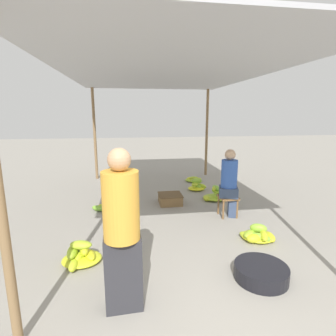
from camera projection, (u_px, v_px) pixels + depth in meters
canopy_post_back_left at (95, 135)px, 7.71m from camera, size 0.08×0.08×2.67m
canopy_post_back_right at (207, 133)px, 8.21m from camera, size 0.08×0.08×2.67m
canopy_tarp at (166, 72)px, 4.82m from camera, size 3.81×6.31×0.04m
vendor_foreground at (122, 230)px, 2.50m from camera, size 0.37×0.37×1.64m
stool at (228, 200)px, 5.00m from camera, size 0.34×0.34×0.40m
vendor_seated at (230, 182)px, 4.93m from camera, size 0.43×0.43×1.30m
basin_black at (261, 272)px, 3.12m from camera, size 0.63×0.63×0.17m
banana_pile_left_0 at (81, 255)px, 3.47m from camera, size 0.52×0.66×0.32m
banana_pile_left_1 at (106, 206)px, 5.40m from camera, size 0.54×0.43×0.18m
banana_pile_right_0 at (216, 195)px, 6.02m from camera, size 0.62×0.51×0.33m
banana_pile_right_1 at (194, 180)px, 7.59m from camera, size 0.51×0.41×0.18m
banana_pile_right_2 at (197, 186)px, 6.75m from camera, size 0.50×0.41×0.32m
banana_pile_right_3 at (258, 236)px, 4.08m from camera, size 0.56×0.52×0.25m
crate_near at (170, 199)px, 5.74m from camera, size 0.50×0.50×0.21m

